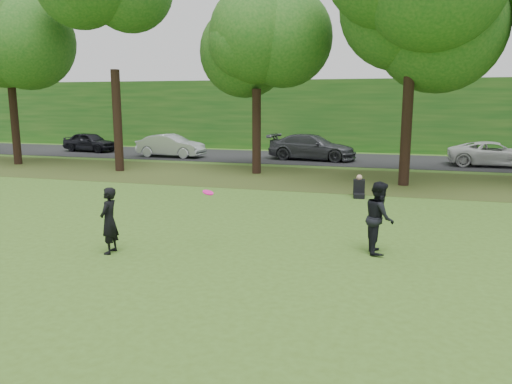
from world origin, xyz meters
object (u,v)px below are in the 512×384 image
Objects in this scene: player_left at (109,221)px; seated_person at (359,189)px; frisbee at (208,192)px; player_right at (379,217)px.

player_left is 1.91× the size of seated_person.
player_left is 2.42m from frisbee.
player_right reaches higher than frisbee.
frisbee is at bearing -117.73° from seated_person.
player_right reaches higher than player_left.
seated_person is at bearing -1.40° from player_right.
seated_person is (5.11, 8.79, -0.48)m from player_left.
player_right is 4.12m from frisbee.
player_left reaches higher than seated_person.
seated_person is (-1.02, 6.98, -0.55)m from player_right.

